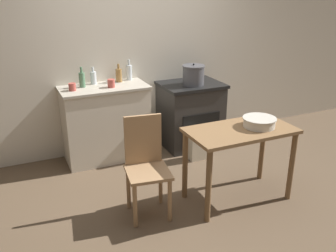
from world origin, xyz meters
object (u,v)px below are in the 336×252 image
work_table (240,142)px  bottle_far_left (93,77)px  stove (190,114)px  cup_center_right (72,87)px  mixing_bowl_large (259,122)px  stock_pot (193,75)px  bottle_left (129,72)px  bottle_center_left (82,79)px  cup_center (111,83)px  chair (146,164)px  bottle_mid_left (119,75)px  flour_sack (197,145)px

work_table → bottle_far_left: (-1.04, 1.67, 0.39)m
stove → cup_center_right: cup_center_right is taller
work_table → mixing_bowl_large: size_ratio=3.20×
work_table → stock_pot: bearing=82.0°
bottle_left → cup_center_right: bearing=-164.3°
stock_pot → cup_center_right: 1.54m
bottle_far_left → bottle_center_left: bottle_center_left is taller
bottle_center_left → cup_center: bottle_center_left is taller
work_table → chair: 0.96m
work_table → chair: size_ratio=1.11×
bottle_center_left → stove: bearing=-5.3°
chair → cup_center: size_ratio=9.93×
bottle_mid_left → flour_sack: bearing=-39.1°
stove → cup_center: size_ratio=9.01×
chair → bottle_center_left: bearing=108.7°
cup_center_right → cup_center: bearing=-5.6°
bottle_mid_left → mixing_bowl_large: bearing=-60.9°
stove → work_table: 1.48m
bottle_mid_left → cup_center: bottle_mid_left is taller
stove → bottle_left: bottle_left is taller
chair → work_table: bearing=-2.4°
bottle_center_left → stock_pot: bearing=-8.7°
stock_pot → bottle_left: 0.83m
work_table → flour_sack: (0.07, 0.99, -0.46)m
stock_pot → stove: bearing=82.7°
work_table → cup_center_right: bearing=132.3°
work_table → bottle_center_left: (-1.20, 1.58, 0.40)m
bottle_left → cup_center_right: 0.80m
cup_center → cup_center_right: 0.46m
work_table → flour_sack: 1.10m
bottle_left → chair: bearing=-103.7°
stove → work_table: (-0.20, -1.45, 0.20)m
bottle_left → cup_center_right: (-0.77, -0.22, -0.06)m
stove → chair: (-1.14, -1.27, 0.07)m
chair → bottle_center_left: size_ratio=3.96×
flour_sack → stock_pot: bearing=72.1°
stove → chair: 1.71m
stock_pot → bottle_center_left: bearing=171.3°
bottle_left → work_table: bearing=-71.4°
flour_sack → cup_center_right: cup_center_right is taller
cup_center → cup_center_right: size_ratio=1.12×
bottle_left → bottle_center_left: size_ratio=1.07×
bottle_left → cup_center_right: bottle_left is taller
bottle_left → cup_center: size_ratio=2.69×
work_table → bottle_mid_left: 1.84m
stove → cup_center_right: 1.64m
bottle_far_left → bottle_center_left: bearing=-149.5°
flour_sack → bottle_left: bearing=132.6°
stove → cup_center_right: (-1.54, 0.03, 0.55)m
stove → chair: bearing=-131.9°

